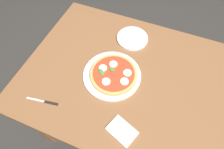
{
  "coord_description": "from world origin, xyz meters",
  "views": [
    {
      "loc": [
        -0.14,
        0.53,
        1.64
      ],
      "look_at": [
        0.06,
        0.03,
        0.78
      ],
      "focal_mm": 30.04,
      "sensor_mm": 36.0,
      "label": 1
    }
  ],
  "objects_px": {
    "dining_table": "(124,85)",
    "knife": "(46,102)",
    "pizza": "(114,74)",
    "serving_tray": "(112,75)",
    "plate_white": "(132,38)",
    "napkin": "(122,131)"
  },
  "relations": [
    {
      "from": "serving_tray",
      "to": "knife",
      "type": "height_order",
      "value": "serving_tray"
    },
    {
      "from": "dining_table",
      "to": "plate_white",
      "type": "relative_size",
      "value": 5.81
    },
    {
      "from": "dining_table",
      "to": "napkin",
      "type": "relative_size",
      "value": 8.52
    },
    {
      "from": "pizza",
      "to": "plate_white",
      "type": "distance_m",
      "value": 0.29
    },
    {
      "from": "pizza",
      "to": "dining_table",
      "type": "bearing_deg",
      "value": -147.35
    },
    {
      "from": "pizza",
      "to": "serving_tray",
      "type": "bearing_deg",
      "value": -5.11
    },
    {
      "from": "pizza",
      "to": "plate_white",
      "type": "xyz_separation_m",
      "value": [
        -0.01,
        -0.29,
        -0.02
      ]
    },
    {
      "from": "plate_white",
      "to": "dining_table",
      "type": "bearing_deg",
      "value": 100.45
    },
    {
      "from": "napkin",
      "to": "knife",
      "type": "relative_size",
      "value": 0.77
    },
    {
      "from": "serving_tray",
      "to": "plate_white",
      "type": "relative_size",
      "value": 1.64
    },
    {
      "from": "pizza",
      "to": "knife",
      "type": "distance_m",
      "value": 0.37
    },
    {
      "from": "dining_table",
      "to": "serving_tray",
      "type": "bearing_deg",
      "value": 27.77
    },
    {
      "from": "plate_white",
      "to": "knife",
      "type": "height_order",
      "value": "plate_white"
    },
    {
      "from": "dining_table",
      "to": "serving_tray",
      "type": "distance_m",
      "value": 0.15
    },
    {
      "from": "dining_table",
      "to": "knife",
      "type": "bearing_deg",
      "value": 44.46
    },
    {
      "from": "serving_tray",
      "to": "napkin",
      "type": "relative_size",
      "value": 2.41
    },
    {
      "from": "plate_white",
      "to": "napkin",
      "type": "distance_m",
      "value": 0.57
    },
    {
      "from": "serving_tray",
      "to": "knife",
      "type": "bearing_deg",
      "value": 47.72
    },
    {
      "from": "plate_white",
      "to": "pizza",
      "type": "bearing_deg",
      "value": 88.84
    },
    {
      "from": "pizza",
      "to": "plate_white",
      "type": "height_order",
      "value": "pizza"
    },
    {
      "from": "dining_table",
      "to": "pizza",
      "type": "height_order",
      "value": "pizza"
    },
    {
      "from": "plate_white",
      "to": "serving_tray",
      "type": "bearing_deg",
      "value": 86.89
    }
  ]
}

